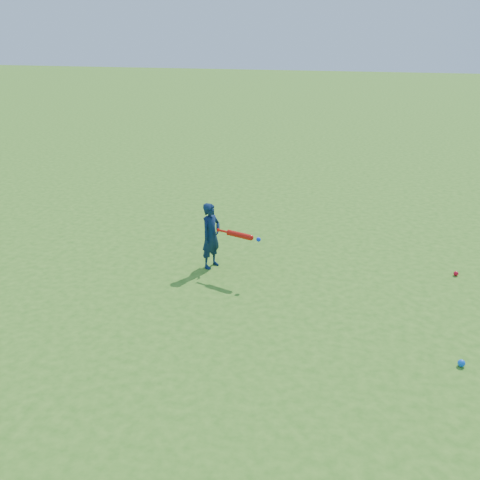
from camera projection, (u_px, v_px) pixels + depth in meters
The scene contains 5 objects.
ground at pixel (261, 279), 7.48m from camera, with size 80.00×80.00×0.00m, color #37751B.
child at pixel (211, 236), 7.70m from camera, with size 0.35×0.23×0.97m, color #0D2040.
ground_ball_red at pixel (456, 273), 7.57m from camera, with size 0.07×0.07×0.07m, color red.
ground_ball_blue at pixel (461, 363), 5.54m from camera, with size 0.08×0.08×0.08m, color blue.
bat_swing at pixel (241, 235), 7.34m from camera, with size 0.68×0.28×0.08m.
Camera 1 is at (1.40, -6.62, 3.27)m, focal length 40.00 mm.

